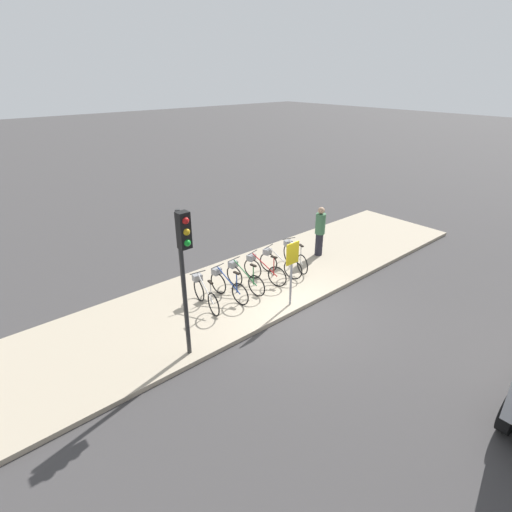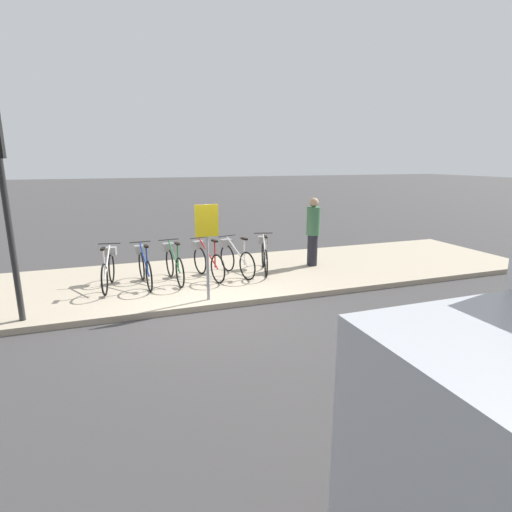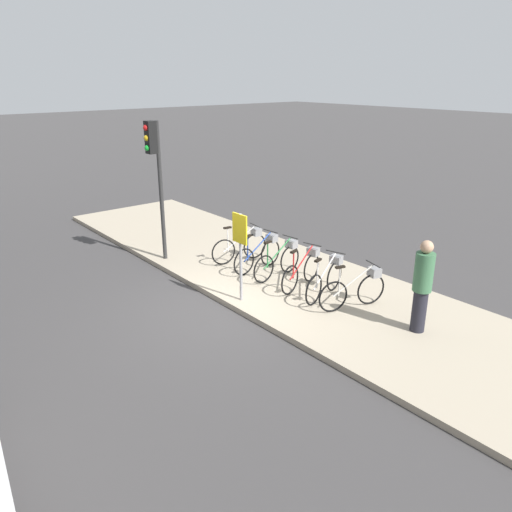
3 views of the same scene
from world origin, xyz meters
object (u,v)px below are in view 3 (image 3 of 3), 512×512
Objects in this scene: parked_bicycle_2 at (280,259)px; parked_bicycle_5 at (357,288)px; parked_bicycle_0 at (243,245)px; parked_bicycle_4 at (327,277)px; pedestrian at (422,284)px; parked_bicycle_3 at (303,268)px; sign_post at (240,242)px; parked_bicycle_1 at (260,252)px; traffic_light at (155,162)px.

parked_bicycle_2 and parked_bicycle_5 have the same top height.
parked_bicycle_4 is (2.80, 0.04, 0.00)m from parked_bicycle_0.
pedestrian is at bearing 2.85° from parked_bicycle_2.
pedestrian is at bearing 3.40° from parked_bicycle_3.
pedestrian reaches higher than parked_bicycle_5.
parked_bicycle_0 is 1.03× the size of parked_bicycle_5.
parked_bicycle_4 is 2.00m from sign_post.
pedestrian is 3.55m from sign_post.
parked_bicycle_4 is at bearing 0.88° from parked_bicycle_2.
parked_bicycle_3 is at bearing 2.68° from parked_bicycle_1.
parked_bicycle_4 is at bearing -175.83° from pedestrian.
parked_bicycle_1 is 2.00m from sign_post.
parked_bicycle_2 is 0.89× the size of pedestrian.
parked_bicycle_5 is (0.76, 0.05, 0.00)m from parked_bicycle_4.
parked_bicycle_3 is 1.01× the size of parked_bicycle_5.
parked_bicycle_5 is at bearing 1.89° from parked_bicycle_2.
parked_bicycle_0 is at bearing -178.51° from parked_bicycle_5.
parked_bicycle_5 is 5.61m from traffic_light.
parked_bicycle_2 is at bearing 0.84° from parked_bicycle_0.
parked_bicycle_0 is at bearing -179.16° from parked_bicycle_2.
traffic_light is at bearing -179.09° from sign_post.
parked_bicycle_0 is at bearing -179.17° from parked_bicycle_3.
sign_post reaches higher than parked_bicycle_2.
parked_bicycle_2 and parked_bicycle_3 have the same top height.
parked_bicycle_3 and parked_bicycle_5 have the same top height.
parked_bicycle_3 is 1.76m from sign_post.
parked_bicycle_0 is 2.80m from parked_bicycle_4.
parked_bicycle_4 is 0.76m from parked_bicycle_5.
sign_post reaches higher than parked_bicycle_1.
parked_bicycle_4 and parked_bicycle_5 have the same top height.
parked_bicycle_3 is at bearing 78.61° from sign_post.
parked_bicycle_1 is at bearing 126.97° from sign_post.
parked_bicycle_5 is (2.20, 0.07, 0.00)m from parked_bicycle_2.
parked_bicycle_5 is 0.86× the size of pedestrian.
parked_bicycle_2 is at bearing -177.15° from pedestrian.
parked_bicycle_2 is (1.36, 0.02, 0.00)m from parked_bicycle_0.
sign_post is (1.09, -1.45, 0.84)m from parked_bicycle_1.
parked_bicycle_1 is 0.89× the size of pedestrian.
parked_bicycle_5 is 2.50m from sign_post.
traffic_light is (-2.76, -1.56, 2.04)m from parked_bicycle_2.
traffic_light reaches higher than parked_bicycle_2.
pedestrian is at bearing 15.32° from traffic_light.
parked_bicycle_5 is at bearing 18.16° from traffic_light.
parked_bicycle_3 is (1.40, 0.07, 0.00)m from parked_bicycle_1.
parked_bicycle_0 is 0.73m from parked_bicycle_1.
traffic_light is at bearing -164.68° from pedestrian.
sign_post is (-0.98, -1.53, 0.84)m from parked_bicycle_4.
parked_bicycle_3 is 0.44× the size of traffic_light.
parked_bicycle_1 is 1.00× the size of parked_bicycle_2.
parked_bicycle_5 is 0.81× the size of sign_post.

